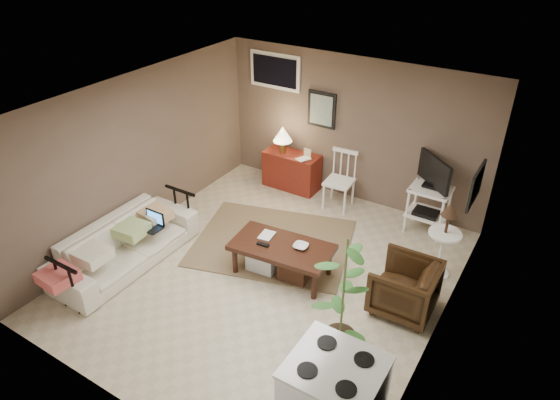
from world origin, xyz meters
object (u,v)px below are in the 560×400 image
Objects in this scene: coffee_table at (281,257)px; potted_plant at (343,297)px; tv_stand at (430,193)px; red_console at (291,167)px; sofa at (124,238)px; armchair at (405,285)px; spindle_chair at (340,182)px; side_table at (446,231)px.

coffee_table is 0.86× the size of potted_plant.
tv_stand is (1.32, 2.06, 0.38)m from coffee_table.
red_console is 3.93m from potted_plant.
armchair is at bearing -72.51° from sofa.
sofa is at bearing -154.84° from coffee_table.
spindle_chair is at bearing 116.24° from potted_plant.
spindle_chair is (1.82, 2.95, 0.03)m from sofa.
red_console is 3.38m from armchair.
side_table is (1.95, -0.91, 0.26)m from spindle_chair.
potted_plant reaches higher than sofa.
sofa is 3.76m from armchair.
spindle_chair reaches higher than coffee_table.
armchair is (3.59, 1.13, -0.04)m from sofa.
tv_stand is 1.09× the size of side_table.
sofa is 3.47m from spindle_chair.
coffee_table is 1.68m from potted_plant.
spindle_chair reaches higher than sofa.
armchair is at bearing -80.57° from tv_stand.
side_table is at bearing -19.50° from red_console.
red_console is 3.14m from side_table.
armchair is at bearing -101.44° from side_table.
sofa is 3.29m from potted_plant.
spindle_chair is 2.53m from armchair.
tv_stand is at bearing -47.75° from sofa.
spindle_chair is 3.28m from potted_plant.
armchair is (-0.18, -0.91, -0.33)m from side_table.
tv_stand is at bearing -2.39° from red_console.
potted_plant is (-0.33, -1.10, 0.49)m from armchair.
side_table is 1.52× the size of armchair.
side_table is at bearing 31.67° from coffee_table.
armchair is at bearing 7.33° from coffee_table.
red_console reaches higher than spindle_chair.
potted_plant reaches higher than spindle_chair.
tv_stand reaches higher than armchair.
sofa is 1.89× the size of red_console.
sofa reaches higher than coffee_table.
potted_plant is at bearing -34.34° from coffee_table.
coffee_table is 1.24× the size of red_console.
tv_stand is 1.66× the size of armchair.
red_console is (-1.14, 2.16, 0.11)m from coffee_table.
spindle_chair is at bearing -7.63° from red_console.
sofa reaches higher than armchair.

